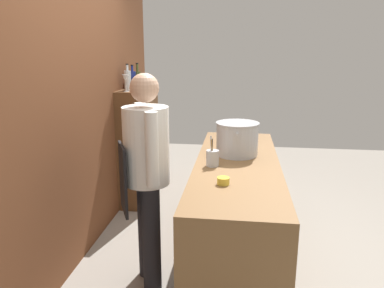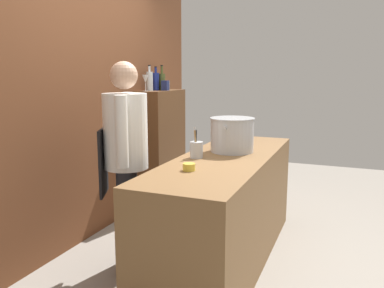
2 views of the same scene
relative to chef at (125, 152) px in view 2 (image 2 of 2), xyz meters
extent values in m
plane|color=gray|center=(0.44, -0.67, -0.96)|extent=(8.00, 8.00, 0.00)
cube|color=brown|center=(0.44, 0.73, 0.54)|extent=(4.40, 0.10, 3.00)
cube|color=brown|center=(0.44, -0.67, -0.51)|extent=(2.22, 0.70, 0.90)
cube|color=brown|center=(1.64, 0.52, -0.28)|extent=(0.76, 0.32, 1.37)
cylinder|color=black|center=(0.09, 0.04, -0.54)|extent=(0.14, 0.14, 0.84)
cylinder|color=black|center=(-0.09, -0.05, -0.54)|extent=(0.14, 0.14, 0.84)
cylinder|color=white|center=(0.00, 0.00, 0.17)|extent=(0.34, 0.34, 0.58)
cube|color=black|center=(-0.07, 0.16, -0.07)|extent=(0.28, 0.14, 0.52)
cylinder|color=white|center=(0.20, 0.09, 0.19)|extent=(0.09, 0.09, 0.52)
cylinder|color=white|center=(-0.20, -0.10, 0.19)|extent=(0.09, 0.09, 0.52)
sphere|color=tan|center=(0.00, 0.00, 0.59)|extent=(0.21, 0.21, 0.21)
cylinder|color=#B7BABF|center=(0.66, -0.67, 0.08)|extent=(0.37, 0.37, 0.29)
cylinder|color=#B7BABF|center=(0.66, -0.67, 0.23)|extent=(0.38, 0.38, 0.01)
cube|color=#B7BABF|center=(0.45, -0.67, 0.17)|extent=(0.04, 0.02, 0.02)
cube|color=#B7BABF|center=(0.86, -0.67, 0.17)|extent=(0.04, 0.02, 0.02)
cylinder|color=#B7BABF|center=(0.30, -0.47, 0.00)|extent=(0.10, 0.10, 0.13)
cylinder|color=olive|center=(0.29, -0.47, 0.06)|extent=(0.02, 0.03, 0.20)
cylinder|color=#B7BABF|center=(0.30, -0.46, 0.07)|extent=(0.04, 0.02, 0.23)
cylinder|color=#262626|center=(0.30, -0.47, 0.06)|extent=(0.03, 0.02, 0.21)
cylinder|color=yellow|center=(-0.11, -0.58, -0.04)|extent=(0.09, 0.09, 0.05)
cylinder|color=#475123|center=(1.69, 0.52, 0.50)|extent=(0.08, 0.08, 0.20)
cylinder|color=#475123|center=(1.69, 0.52, 0.65)|extent=(0.03, 0.03, 0.09)
cylinder|color=black|center=(1.69, 0.52, 0.70)|extent=(0.03, 0.03, 0.01)
cylinder|color=silver|center=(1.49, 0.57, 0.51)|extent=(0.08, 0.08, 0.22)
cylinder|color=silver|center=(1.49, 0.57, 0.66)|extent=(0.03, 0.03, 0.06)
cylinder|color=black|center=(1.49, 0.57, 0.69)|extent=(0.03, 0.03, 0.01)
cylinder|color=navy|center=(1.60, 0.55, 0.51)|extent=(0.08, 0.08, 0.20)
cylinder|color=navy|center=(1.60, 0.55, 0.64)|extent=(0.03, 0.03, 0.06)
cylinder|color=black|center=(1.60, 0.55, 0.68)|extent=(0.03, 0.03, 0.01)
cylinder|color=silver|center=(1.35, 0.55, 0.41)|extent=(0.06, 0.06, 0.01)
cylinder|color=silver|center=(1.35, 0.55, 0.46)|extent=(0.01, 0.01, 0.09)
cone|color=silver|center=(1.35, 0.55, 0.54)|extent=(0.08, 0.08, 0.09)
cube|color=navy|center=(1.61, 0.43, 0.46)|extent=(0.07, 0.07, 0.12)
cube|color=beige|center=(1.87, 0.55, 0.46)|extent=(0.08, 0.08, 0.11)
cube|color=red|center=(1.71, 0.62, 0.46)|extent=(0.09, 0.09, 0.10)
camera|label=1|loc=(-2.57, -0.68, 0.86)|focal=34.72mm
camera|label=2|loc=(-2.59, -1.61, 0.60)|focal=36.95mm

